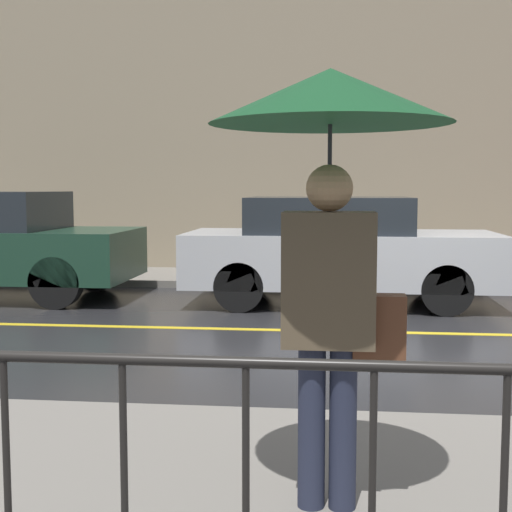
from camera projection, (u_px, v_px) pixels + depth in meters
The scene contains 6 objects.
ground_plane at pixel (413, 333), 8.03m from camera, with size 80.00×80.00×0.00m, color #262628.
sidewalk_far at pixel (386, 280), 12.24m from camera, with size 28.00×1.97×0.12m.
lane_marking at pixel (413, 333), 8.03m from camera, with size 25.20×0.12×0.01m.
building_storefront at pixel (384, 127), 13.10m from camera, with size 28.00×0.30×5.50m.
pedestrian at pixel (331, 155), 3.23m from camera, with size 1.11×1.11×2.05m.
car_silver at pixel (338, 249), 10.01m from camera, with size 4.32×1.83×1.50m.
Camera 1 is at (-0.90, -8.05, 1.63)m, focal length 50.00 mm.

